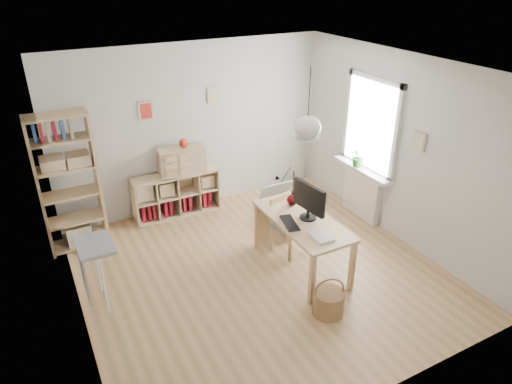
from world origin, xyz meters
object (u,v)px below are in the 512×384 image
desk (302,225)px  cube_shelf (175,197)px  drawer_chest (182,160)px  tall_bookshelf (67,179)px  monitor (309,200)px  chair (287,221)px  storage_chest (284,210)px

desk → cube_shelf: bearing=114.6°
cube_shelf → drawer_chest: bearing=-14.5°
tall_bookshelf → monitor: (2.66, -1.96, -0.07)m
drawer_chest → cube_shelf: bearing=172.8°
monitor → tall_bookshelf: bearing=136.5°
chair → monitor: size_ratio=1.51×
chair → desk: bearing=-111.2°
desk → chair: bearing=85.2°
tall_bookshelf → drawer_chest: tall_bookshelf is taller
tall_bookshelf → drawer_chest: 1.75m
desk → cube_shelf: (-1.02, 2.23, -0.36)m
desk → drawer_chest: 2.37m
desk → tall_bookshelf: tall_bookshelf is taller
cube_shelf → tall_bookshelf: tall_bookshelf is taller
tall_bookshelf → monitor: size_ratio=3.58×
monitor → drawer_chest: 2.39m
desk → tall_bookshelf: bearing=143.0°
chair → monitor: bearing=-101.6°
storage_chest → drawer_chest: drawer_chest is taller
desk → cube_shelf: desk is taller
tall_bookshelf → storage_chest: tall_bookshelf is taller
desk → monitor: bearing=-6.1°
chair → storage_chest: (0.40, 0.73, -0.29)m
desk → drawer_chest: (-0.86, 2.19, 0.27)m
cube_shelf → storage_chest: cube_shelf is taller
cube_shelf → monitor: monitor is taller
storage_chest → cube_shelf: bearing=144.0°
cube_shelf → tall_bookshelf: (-1.56, -0.28, 0.79)m
chair → drawer_chest: drawer_chest is taller
monitor → storage_chest: bearing=65.8°
tall_bookshelf → chair: tall_bookshelf is taller
cube_shelf → tall_bookshelf: bearing=-169.8°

